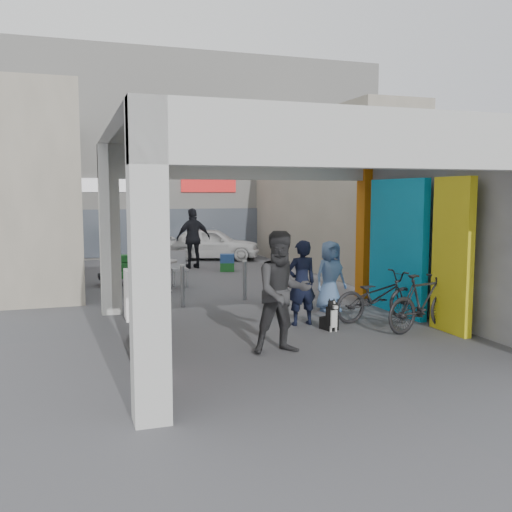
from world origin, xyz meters
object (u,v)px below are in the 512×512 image
object	(u,v)px
border_collie	(331,317)
man_crates	(193,238)
produce_stand	(121,273)
bicycle_front	(377,296)
bicycle_rear	(423,302)
man_with_dog	(301,283)
man_back_turned	(283,292)
white_van	(211,244)
man_elderly	(330,276)
cafe_set	(156,277)

from	to	relation	value
border_collie	man_crates	xyz separation A→B (m)	(-0.56, 9.38, 0.76)
produce_stand	bicycle_front	world-z (taller)	bicycle_front
bicycle_front	bicycle_rear	bearing A→B (deg)	-163.80
border_collie	man_with_dog	distance (m)	0.88
produce_stand	man_back_turned	xyz separation A→B (m)	(1.82, -7.62, 0.64)
man_with_dog	bicycle_rear	distance (m)	2.26
man_crates	bicycle_rear	world-z (taller)	man_crates
man_back_turned	white_van	bearing A→B (deg)	82.72
border_collie	white_van	size ratio (longest dim) A/B	0.17
border_collie	bicycle_rear	size ratio (longest dim) A/B	0.34
man_with_dog	man_elderly	world-z (taller)	man_with_dog
man_with_dog	man_elderly	bearing A→B (deg)	-139.73
man_elderly	bicycle_rear	world-z (taller)	man_elderly
border_collie	man_elderly	bearing A→B (deg)	49.97
man_elderly	man_back_turned	bearing A→B (deg)	-139.44
man_crates	bicycle_rear	size ratio (longest dim) A/B	1.14
produce_stand	man_with_dog	world-z (taller)	man_with_dog
cafe_set	man_elderly	world-z (taller)	man_elderly
produce_stand	man_crates	bearing A→B (deg)	63.08
man_back_turned	bicycle_front	size ratio (longest dim) A/B	1.03
cafe_set	man_crates	world-z (taller)	man_crates
cafe_set	man_back_turned	world-z (taller)	man_back_turned
bicycle_rear	white_van	world-z (taller)	white_van
border_collie	white_van	distance (m)	11.59
bicycle_front	white_van	xyz separation A→B (m)	(-0.62, 11.12, 0.12)
cafe_set	bicycle_rear	distance (m)	7.19
man_with_dog	man_back_turned	size ratio (longest dim) A/B	0.84
border_collie	cafe_set	bearing A→B (deg)	98.85
cafe_set	man_with_dog	distance (m)	5.28
man_with_dog	bicycle_front	size ratio (longest dim) A/B	0.87
border_collie	man_crates	distance (m)	9.42
man_elderly	produce_stand	bearing A→B (deg)	117.14
border_collie	white_van	bearing A→B (deg)	72.03
man_elderly	white_van	xyz separation A→B (m)	(-0.15, 9.99, -0.14)
border_collie	man_with_dog	size ratio (longest dim) A/B	0.37
white_van	man_back_turned	bearing A→B (deg)	-168.66
man_elderly	man_with_dog	bearing A→B (deg)	-148.48
cafe_set	border_collie	size ratio (longest dim) A/B	2.64
man_crates	white_van	xyz separation A→B (m)	(1.15, 2.19, -0.39)
man_with_dog	produce_stand	bearing A→B (deg)	-66.97
cafe_set	man_with_dog	xyz separation A→B (m)	(2.06, -4.84, 0.47)
man_with_dog	bicycle_front	bearing A→B (deg)	172.73
man_elderly	bicycle_rear	distance (m)	2.31
bicycle_rear	man_with_dog	bearing A→B (deg)	45.50
cafe_set	produce_stand	distance (m)	1.35
bicycle_front	man_elderly	bearing A→B (deg)	18.01
border_collie	bicycle_rear	bearing A→B (deg)	-34.10
man_back_turned	bicycle_front	bearing A→B (deg)	32.37
man_back_turned	bicycle_rear	bearing A→B (deg)	11.82
man_with_dog	bicycle_rear	size ratio (longest dim) A/B	0.92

